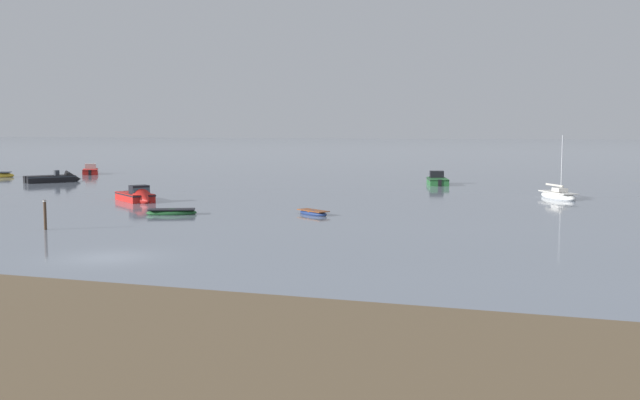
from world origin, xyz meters
The scene contains 9 objects.
ground_plane centered at (0.00, 0.00, 0.00)m, with size 800.00×800.00×0.00m, color gray.
motorboat_moored_2 centered at (-13.40, 24.22, 0.32)m, with size 5.53×4.99×2.11m.
motorboat_moored_3 centered at (-40.53, 55.93, 0.31)m, with size 4.54×5.55×2.06m.
rowboat_moored_3 centered at (-6.08, 16.85, 0.15)m, with size 3.78×2.61×0.57m.
sailboat_moored_2 centered at (20.29, 38.39, 0.25)m, with size 4.02×5.33×5.85m.
rowboat_moored_4 centered at (3.65, 19.95, 0.13)m, with size 2.98×2.47×0.46m.
motorboat_moored_4 centered at (-34.75, 41.51, 0.29)m, with size 5.43×6.33×2.15m.
motorboat_moored_5 centered at (7.32, 51.99, 0.33)m, with size 3.36×6.00×2.16m.
mooring_post_near centered at (-9.41, 7.30, 0.86)m, with size 0.22×0.22×2.03m.
Camera 1 is at (20.68, -30.39, 6.21)m, focal length 41.79 mm.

